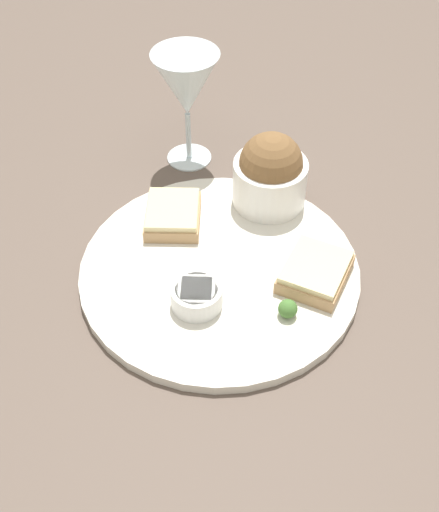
# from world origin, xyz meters

# --- Properties ---
(ground_plane) EXTENTS (4.00, 4.00, 0.00)m
(ground_plane) POSITION_xyz_m (0.00, 0.00, 0.00)
(ground_plane) COLOR brown
(dinner_plate) EXTENTS (0.35, 0.35, 0.01)m
(dinner_plate) POSITION_xyz_m (0.00, 0.00, 0.01)
(dinner_plate) COLOR silver
(dinner_plate) RESTS_ON ground_plane
(salad_bowl) EXTENTS (0.10, 0.10, 0.11)m
(salad_bowl) POSITION_xyz_m (0.14, -0.01, 0.06)
(salad_bowl) COLOR white
(salad_bowl) RESTS_ON dinner_plate
(sauce_ramekin) EXTENTS (0.06, 0.06, 0.03)m
(sauce_ramekin) POSITION_xyz_m (-0.07, -0.00, 0.03)
(sauce_ramekin) COLOR white
(sauce_ramekin) RESTS_ON dinner_plate
(cheese_toast_near) EXTENTS (0.09, 0.08, 0.03)m
(cheese_toast_near) POSITION_xyz_m (0.03, -0.11, 0.03)
(cheese_toast_near) COLOR tan
(cheese_toast_near) RESTS_ON dinner_plate
(cheese_toast_far) EXTENTS (0.11, 0.10, 0.03)m
(cheese_toast_far) POSITION_xyz_m (0.05, 0.09, 0.03)
(cheese_toast_far) COLOR tan
(cheese_toast_far) RESTS_ON dinner_plate
(wine_glass) EXTENTS (0.09, 0.09, 0.17)m
(wine_glass) POSITION_xyz_m (0.20, 0.14, 0.12)
(wine_glass) COLOR silver
(wine_glass) RESTS_ON ground_plane
(garnish) EXTENTS (0.02, 0.02, 0.02)m
(garnish) POSITION_xyz_m (-0.04, -0.10, 0.03)
(garnish) COLOR #477533
(garnish) RESTS_ON dinner_plate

